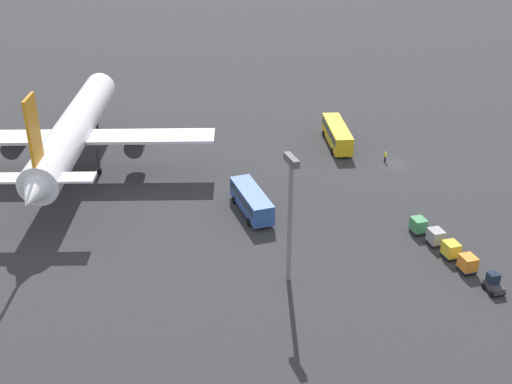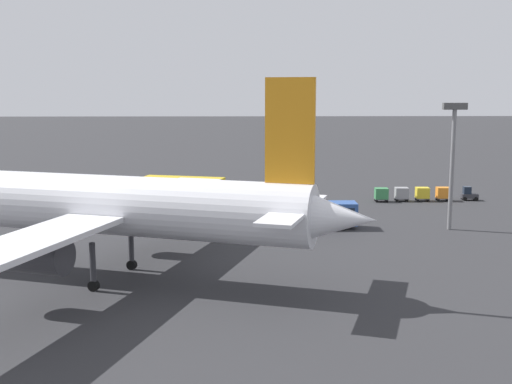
{
  "view_description": "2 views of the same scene",
  "coord_description": "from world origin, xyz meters",
  "px_view_note": "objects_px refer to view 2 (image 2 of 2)",
  "views": [
    {
      "loc": [
        -79.0,
        51.07,
        41.47
      ],
      "look_at": [
        -8.52,
        25.9,
        3.45
      ],
      "focal_mm": 45.0,
      "sensor_mm": 36.0,
      "label": 1
    },
    {
      "loc": [
        1.44,
        102.03,
        16.62
      ],
      "look_at": [
        -0.74,
        21.53,
        3.7
      ],
      "focal_mm": 45.0,
      "sensor_mm": 36.0,
      "label": 2
    }
  ],
  "objects_px": {
    "airplane": "(97,205)",
    "shuttle_bus_far": "(313,213)",
    "baggage_tug": "(469,194)",
    "worker_person": "(242,189)",
    "cargo_cart_yellow": "(422,193)",
    "cargo_cart_orange": "(443,193)",
    "cargo_cart_green": "(381,194)",
    "shuttle_bus_near": "(184,186)",
    "cargo_cart_grey": "(402,193)"
  },
  "relations": [
    {
      "from": "shuttle_bus_far",
      "to": "cargo_cart_yellow",
      "type": "relative_size",
      "value": 5.01
    },
    {
      "from": "cargo_cart_grey",
      "to": "shuttle_bus_near",
      "type": "bearing_deg",
      "value": -4.7
    },
    {
      "from": "shuttle_bus_far",
      "to": "cargo_cart_green",
      "type": "bearing_deg",
      "value": -123.66
    },
    {
      "from": "baggage_tug",
      "to": "worker_person",
      "type": "distance_m",
      "value": 34.86
    },
    {
      "from": "airplane",
      "to": "shuttle_bus_far",
      "type": "bearing_deg",
      "value": -118.04
    },
    {
      "from": "baggage_tug",
      "to": "worker_person",
      "type": "relative_size",
      "value": 1.45
    },
    {
      "from": "airplane",
      "to": "cargo_cart_green",
      "type": "relative_size",
      "value": 23.0
    },
    {
      "from": "airplane",
      "to": "baggage_tug",
      "type": "relative_size",
      "value": 18.96
    },
    {
      "from": "worker_person",
      "to": "cargo_cart_grey",
      "type": "height_order",
      "value": "cargo_cart_grey"
    },
    {
      "from": "cargo_cart_grey",
      "to": "cargo_cart_green",
      "type": "xyz_separation_m",
      "value": [
        3.15,
        0.43,
        0.0
      ]
    },
    {
      "from": "baggage_tug",
      "to": "cargo_cart_yellow",
      "type": "height_order",
      "value": "baggage_tug"
    },
    {
      "from": "shuttle_bus_near",
      "to": "cargo_cart_green",
      "type": "xyz_separation_m",
      "value": [
        -29.71,
        3.13,
        -0.83
      ]
    },
    {
      "from": "worker_person",
      "to": "cargo_cart_orange",
      "type": "xyz_separation_m",
      "value": [
        -30.22,
        6.69,
        0.32
      ]
    },
    {
      "from": "baggage_tug",
      "to": "worker_person",
      "type": "bearing_deg",
      "value": -4.55
    },
    {
      "from": "airplane",
      "to": "shuttle_bus_near",
      "type": "distance_m",
      "value": 42.01
    },
    {
      "from": "cargo_cart_yellow",
      "to": "cargo_cart_grey",
      "type": "relative_size",
      "value": 1.0
    },
    {
      "from": "airplane",
      "to": "worker_person",
      "type": "distance_m",
      "value": 47.78
    },
    {
      "from": "cargo_cart_orange",
      "to": "cargo_cart_grey",
      "type": "bearing_deg",
      "value": 0.65
    },
    {
      "from": "baggage_tug",
      "to": "cargo_cart_yellow",
      "type": "bearing_deg",
      "value": 9.69
    },
    {
      "from": "worker_person",
      "to": "cargo_cart_yellow",
      "type": "xyz_separation_m",
      "value": [
        -27.08,
        6.76,
        0.32
      ]
    },
    {
      "from": "cargo_cart_yellow",
      "to": "worker_person",
      "type": "bearing_deg",
      "value": -14.01
    },
    {
      "from": "cargo_cart_green",
      "to": "shuttle_bus_near",
      "type": "bearing_deg",
      "value": -6.02
    },
    {
      "from": "cargo_cart_orange",
      "to": "cargo_cart_green",
      "type": "distance_m",
      "value": 9.46
    },
    {
      "from": "cargo_cart_yellow",
      "to": "cargo_cart_grey",
      "type": "distance_m",
      "value": 3.15
    },
    {
      "from": "shuttle_bus_near",
      "to": "worker_person",
      "type": "relative_size",
      "value": 7.35
    },
    {
      "from": "cargo_cart_green",
      "to": "cargo_cart_yellow",
      "type": "bearing_deg",
      "value": -175.97
    },
    {
      "from": "baggage_tug",
      "to": "shuttle_bus_far",
      "type": "bearing_deg",
      "value": 42.12
    },
    {
      "from": "airplane",
      "to": "cargo_cart_yellow",
      "type": "bearing_deg",
      "value": -117.45
    },
    {
      "from": "shuttle_bus_near",
      "to": "cargo_cart_orange",
      "type": "xyz_separation_m",
      "value": [
        -39.15,
        2.63,
        -0.83
      ]
    },
    {
      "from": "cargo_cart_orange",
      "to": "cargo_cart_yellow",
      "type": "xyz_separation_m",
      "value": [
        3.15,
        0.06,
        0.0
      ]
    },
    {
      "from": "shuttle_bus_far",
      "to": "baggage_tug",
      "type": "relative_size",
      "value": 4.13
    },
    {
      "from": "airplane",
      "to": "cargo_cart_orange",
      "type": "xyz_separation_m",
      "value": [
        -43.17,
        -38.94,
        -5.41
      ]
    },
    {
      "from": "cargo_cart_yellow",
      "to": "shuttle_bus_near",
      "type": "bearing_deg",
      "value": -4.27
    },
    {
      "from": "cargo_cart_green",
      "to": "cargo_cart_orange",
      "type": "bearing_deg",
      "value": -176.94
    },
    {
      "from": "cargo_cart_orange",
      "to": "cargo_cart_green",
      "type": "relative_size",
      "value": 1.0
    },
    {
      "from": "airplane",
      "to": "cargo_cart_orange",
      "type": "bearing_deg",
      "value": -119.57
    },
    {
      "from": "shuttle_bus_far",
      "to": "cargo_cart_grey",
      "type": "relative_size",
      "value": 5.01
    },
    {
      "from": "baggage_tug",
      "to": "cargo_cart_grey",
      "type": "bearing_deg",
      "value": 8.56
    },
    {
      "from": "baggage_tug",
      "to": "worker_person",
      "type": "xyz_separation_m",
      "value": [
        34.29,
        -6.27,
        -0.07
      ]
    },
    {
      "from": "shuttle_bus_near",
      "to": "cargo_cart_yellow",
      "type": "relative_size",
      "value": 6.16
    },
    {
      "from": "cargo_cart_orange",
      "to": "cargo_cart_yellow",
      "type": "bearing_deg",
      "value": 1.14
    },
    {
      "from": "shuttle_bus_far",
      "to": "cargo_cart_orange",
      "type": "relative_size",
      "value": 5.01
    },
    {
      "from": "worker_person",
      "to": "cargo_cart_green",
      "type": "height_order",
      "value": "cargo_cart_green"
    },
    {
      "from": "baggage_tug",
      "to": "cargo_cart_orange",
      "type": "xyz_separation_m",
      "value": [
        4.07,
        0.43,
        0.25
      ]
    },
    {
      "from": "baggage_tug",
      "to": "worker_person",
      "type": "height_order",
      "value": "baggage_tug"
    },
    {
      "from": "cargo_cart_yellow",
      "to": "baggage_tug",
      "type": "bearing_deg",
      "value": -176.12
    },
    {
      "from": "shuttle_bus_near",
      "to": "baggage_tug",
      "type": "distance_m",
      "value": 43.29
    },
    {
      "from": "worker_person",
      "to": "airplane",
      "type": "bearing_deg",
      "value": 74.16
    },
    {
      "from": "airplane",
      "to": "cargo_cart_yellow",
      "type": "xyz_separation_m",
      "value": [
        -40.02,
        -38.88,
        -5.41
      ]
    },
    {
      "from": "shuttle_bus_near",
      "to": "cargo_cart_grey",
      "type": "distance_m",
      "value": 32.98
    }
  ]
}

